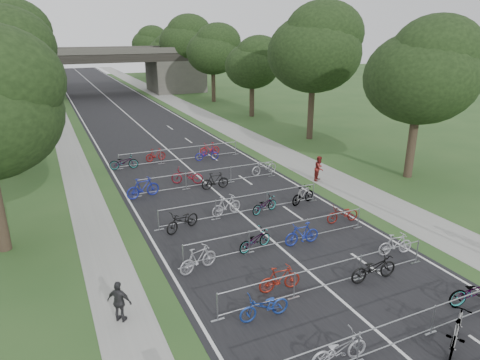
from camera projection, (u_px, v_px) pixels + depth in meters
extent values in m
cube|color=black|center=(123.00, 111.00, 53.22)|extent=(11.00, 140.00, 0.01)
cube|color=gray|center=(184.00, 106.00, 56.40)|extent=(3.00, 140.00, 0.01)
cube|color=gray|center=(58.00, 115.00, 50.23)|extent=(2.00, 140.00, 0.01)
cube|color=silver|center=(123.00, 111.00, 53.22)|extent=(0.12, 140.00, 0.00)
cube|color=#47443F|center=(19.00, 82.00, 60.65)|extent=(8.00, 8.00, 5.00)
cube|color=#47443F|center=(176.00, 75.00, 69.80)|extent=(8.00, 8.00, 5.00)
cube|color=black|center=(101.00, 58.00, 64.20)|extent=(30.00, 8.00, 1.20)
cube|color=#47443F|center=(104.00, 52.00, 60.61)|extent=(30.00, 0.40, 0.90)
cube|color=#47443F|center=(97.00, 50.00, 67.12)|extent=(30.00, 0.40, 0.90)
cylinder|color=#33261C|center=(412.00, 145.00, 28.55)|extent=(0.56, 0.56, 4.48)
ellipsoid|color=black|center=(421.00, 78.00, 27.10)|extent=(7.17, 7.17, 5.88)
sphere|color=black|center=(437.00, 54.00, 26.43)|extent=(5.73, 5.73, 5.73)
sphere|color=black|center=(407.00, 91.00, 27.62)|extent=(4.66, 4.66, 4.66)
cylinder|color=#33261C|center=(8.00, 141.00, 29.04)|extent=(0.56, 0.56, 4.72)
sphere|color=black|center=(1.00, 47.00, 26.81)|extent=(6.05, 6.05, 6.05)
cylinder|color=#33261C|center=(311.00, 111.00, 38.72)|extent=(0.56, 0.56, 5.11)
ellipsoid|color=black|center=(314.00, 54.00, 37.06)|extent=(8.18, 8.18, 6.70)
sphere|color=black|center=(324.00, 34.00, 36.33)|extent=(6.54, 6.54, 6.54)
sphere|color=black|center=(305.00, 65.00, 37.62)|extent=(5.31, 5.31, 5.31)
cylinder|color=#33261C|center=(13.00, 109.00, 39.22)|extent=(0.56, 0.56, 5.25)
ellipsoid|color=black|center=(3.00, 51.00, 37.51)|extent=(8.40, 8.40, 6.89)
sphere|color=black|center=(7.00, 31.00, 36.77)|extent=(6.72, 6.72, 6.72)
cylinder|color=#33261C|center=(252.00, 100.00, 49.19)|extent=(0.56, 0.56, 3.85)
ellipsoid|color=black|center=(252.00, 66.00, 47.94)|extent=(6.16, 6.16, 5.05)
sphere|color=black|center=(259.00, 55.00, 47.35)|extent=(4.93, 4.93, 4.93)
sphere|color=black|center=(246.00, 73.00, 48.43)|extent=(4.00, 4.00, 4.00)
cylinder|color=#33261C|center=(17.00, 97.00, 49.66)|extent=(0.56, 0.56, 4.20)
ellipsoid|color=black|center=(11.00, 61.00, 48.30)|extent=(6.72, 6.72, 5.51)
sphere|color=black|center=(15.00, 48.00, 47.66)|extent=(5.38, 5.38, 5.38)
sphere|color=black|center=(8.00, 68.00, 48.80)|extent=(4.37, 4.37, 4.37)
cylinder|color=#33261C|center=(213.00, 85.00, 59.36)|extent=(0.56, 0.56, 4.48)
ellipsoid|color=black|center=(213.00, 52.00, 57.90)|extent=(7.17, 7.17, 5.88)
sphere|color=black|center=(218.00, 41.00, 57.24)|extent=(5.73, 5.73, 5.73)
sphere|color=black|center=(208.00, 59.00, 58.43)|extent=(4.66, 4.66, 4.66)
cylinder|color=#33261C|center=(19.00, 84.00, 59.84)|extent=(0.56, 0.56, 4.72)
ellipsoid|color=black|center=(13.00, 49.00, 58.31)|extent=(7.56, 7.56, 6.20)
sphere|color=black|center=(16.00, 38.00, 57.62)|extent=(6.05, 6.05, 6.05)
sphere|color=black|center=(11.00, 57.00, 58.85)|extent=(4.91, 4.91, 4.91)
cylinder|color=#33261C|center=(186.00, 75.00, 69.52)|extent=(0.56, 0.56, 5.11)
ellipsoid|color=black|center=(185.00, 43.00, 67.86)|extent=(8.18, 8.18, 6.70)
sphere|color=black|center=(189.00, 32.00, 67.13)|extent=(6.54, 6.54, 6.54)
sphere|color=black|center=(181.00, 50.00, 68.43)|extent=(5.31, 5.31, 5.31)
cylinder|color=#33261C|center=(20.00, 74.00, 70.02)|extent=(0.56, 0.56, 5.25)
ellipsoid|color=black|center=(15.00, 42.00, 68.32)|extent=(8.40, 8.40, 6.89)
sphere|color=black|center=(17.00, 30.00, 67.57)|extent=(6.72, 6.72, 6.72)
sphere|color=black|center=(13.00, 48.00, 68.90)|extent=(5.46, 5.46, 5.46)
cylinder|color=#33261C|center=(166.00, 73.00, 80.00)|extent=(0.56, 0.56, 3.85)
ellipsoid|color=black|center=(165.00, 52.00, 78.75)|extent=(6.16, 6.16, 5.05)
sphere|color=black|center=(169.00, 45.00, 78.15)|extent=(4.93, 4.93, 4.93)
sphere|color=black|center=(162.00, 56.00, 79.23)|extent=(4.00, 4.00, 4.00)
cylinder|color=#33261C|center=(22.00, 72.00, 80.46)|extent=(0.56, 0.56, 4.20)
ellipsoid|color=black|center=(18.00, 49.00, 79.10)|extent=(6.72, 6.72, 5.51)
sphere|color=black|center=(21.00, 41.00, 78.47)|extent=(5.38, 5.38, 5.38)
sphere|color=black|center=(16.00, 54.00, 79.61)|extent=(4.37, 4.37, 4.37)
cylinder|color=#33261C|center=(151.00, 67.00, 90.16)|extent=(0.56, 0.56, 4.48)
ellipsoid|color=black|center=(149.00, 45.00, 88.71)|extent=(7.17, 7.17, 5.88)
sphere|color=black|center=(152.00, 37.00, 88.04)|extent=(5.73, 5.73, 5.73)
sphere|color=black|center=(147.00, 49.00, 89.23)|extent=(4.66, 4.66, 4.66)
cylinder|color=#9C9FA4|center=(399.00, 320.00, 13.17)|extent=(9.20, 0.04, 0.04)
cylinder|color=#9C9FA4|center=(396.00, 343.00, 13.45)|extent=(9.20, 0.04, 0.04)
cylinder|color=#9C9FA4|center=(358.00, 347.00, 12.72)|extent=(0.05, 0.05, 1.10)
cylinder|color=#9C9FA4|center=(433.00, 320.00, 13.94)|extent=(0.05, 0.05, 1.10)
cube|color=#9C9FA4|center=(431.00, 333.00, 14.12)|extent=(0.50, 0.08, 0.03)
cylinder|color=#9C9FA4|center=(329.00, 265.00, 16.25)|extent=(9.20, 0.04, 0.04)
cylinder|color=#9C9FA4|center=(328.00, 284.00, 16.53)|extent=(9.20, 0.04, 0.04)
cylinder|color=#9C9FA4|center=(217.00, 307.00, 14.58)|extent=(0.05, 0.05, 1.10)
cube|color=#9C9FA4|center=(218.00, 320.00, 14.76)|extent=(0.50, 0.08, 0.03)
cylinder|color=#9C9FA4|center=(294.00, 286.00, 15.80)|extent=(0.05, 0.05, 1.10)
cube|color=#9C9FA4|center=(294.00, 298.00, 15.98)|extent=(0.50, 0.08, 0.03)
cylinder|color=#9C9FA4|center=(360.00, 267.00, 17.02)|extent=(0.05, 0.05, 1.10)
cube|color=#9C9FA4|center=(359.00, 279.00, 17.20)|extent=(0.50, 0.08, 0.03)
cylinder|color=#9C9FA4|center=(417.00, 251.00, 18.24)|extent=(0.05, 0.05, 1.10)
cube|color=#9C9FA4|center=(415.00, 262.00, 18.42)|extent=(0.50, 0.08, 0.03)
cylinder|color=#9C9FA4|center=(279.00, 226.00, 19.50)|extent=(9.20, 0.04, 0.04)
cylinder|color=#9C9FA4|center=(279.00, 243.00, 19.79)|extent=(9.20, 0.04, 0.04)
cylinder|color=#9C9FA4|center=(183.00, 256.00, 17.83)|extent=(0.05, 0.05, 1.10)
cube|color=#9C9FA4|center=(184.00, 268.00, 18.01)|extent=(0.50, 0.08, 0.03)
cylinder|color=#9C9FA4|center=(249.00, 242.00, 19.05)|extent=(0.05, 0.05, 1.10)
cube|color=#9C9FA4|center=(249.00, 253.00, 19.23)|extent=(0.50, 0.08, 0.03)
cylinder|color=#9C9FA4|center=(307.00, 229.00, 20.27)|extent=(0.05, 0.05, 1.10)
cube|color=#9C9FA4|center=(307.00, 239.00, 20.45)|extent=(0.50, 0.08, 0.03)
cylinder|color=#9C9FA4|center=(359.00, 218.00, 21.49)|extent=(0.05, 0.05, 1.10)
cube|color=#9C9FA4|center=(358.00, 228.00, 21.67)|extent=(0.50, 0.08, 0.03)
cylinder|color=#9C9FA4|center=(242.00, 196.00, 22.92)|extent=(9.20, 0.04, 0.04)
cylinder|color=#9C9FA4|center=(242.00, 211.00, 23.21)|extent=(9.20, 0.04, 0.04)
cylinder|color=#9C9FA4|center=(159.00, 220.00, 21.26)|extent=(0.05, 0.05, 1.10)
cube|color=#9C9FA4|center=(159.00, 230.00, 21.43)|extent=(0.50, 0.08, 0.03)
cylinder|color=#9C9FA4|center=(216.00, 210.00, 22.48)|extent=(0.05, 0.05, 1.10)
cube|color=#9C9FA4|center=(216.00, 219.00, 22.65)|extent=(0.50, 0.08, 0.03)
cylinder|color=#9C9FA4|center=(267.00, 201.00, 23.70)|extent=(0.05, 0.05, 1.10)
cube|color=#9C9FA4|center=(267.00, 209.00, 23.87)|extent=(0.50, 0.08, 0.03)
cylinder|color=#9C9FA4|center=(313.00, 192.00, 24.92)|extent=(0.05, 0.05, 1.10)
cube|color=#9C9FA4|center=(313.00, 201.00, 25.09)|extent=(0.50, 0.08, 0.03)
cylinder|color=#9C9FA4|center=(209.00, 170.00, 27.20)|extent=(9.20, 0.04, 0.04)
cylinder|color=#9C9FA4|center=(209.00, 183.00, 27.49)|extent=(9.20, 0.04, 0.04)
cylinder|color=#9C9FA4|center=(137.00, 188.00, 25.54)|extent=(0.05, 0.05, 1.10)
cube|color=#9C9FA4|center=(138.00, 197.00, 25.71)|extent=(0.50, 0.08, 0.03)
cylinder|color=#9C9FA4|center=(186.00, 181.00, 26.75)|extent=(0.05, 0.05, 1.10)
cube|color=#9C9FA4|center=(186.00, 189.00, 26.93)|extent=(0.50, 0.08, 0.03)
cylinder|color=#9C9FA4|center=(231.00, 174.00, 27.97)|extent=(0.05, 0.05, 1.10)
cube|color=#9C9FA4|center=(231.00, 182.00, 28.15)|extent=(0.50, 0.08, 0.03)
cylinder|color=#9C9FA4|center=(272.00, 168.00, 29.19)|extent=(0.05, 0.05, 1.10)
cube|color=#9C9FA4|center=(272.00, 176.00, 29.37)|extent=(0.50, 0.08, 0.03)
cylinder|color=#9C9FA4|center=(180.00, 148.00, 32.33)|extent=(9.20, 0.04, 0.04)
cylinder|color=#9C9FA4|center=(181.00, 159.00, 32.62)|extent=(9.20, 0.04, 0.04)
cylinder|color=#9C9FA4|center=(119.00, 162.00, 30.67)|extent=(0.05, 0.05, 1.10)
cube|color=#9C9FA4|center=(120.00, 169.00, 30.85)|extent=(0.50, 0.08, 0.03)
cylinder|color=#9C9FA4|center=(161.00, 157.00, 31.89)|extent=(0.05, 0.05, 1.10)
cube|color=#9C9FA4|center=(161.00, 164.00, 32.07)|extent=(0.50, 0.08, 0.03)
cylinder|color=#9C9FA4|center=(200.00, 152.00, 33.11)|extent=(0.05, 0.05, 1.10)
cube|color=#9C9FA4|center=(200.00, 159.00, 33.29)|extent=(0.50, 0.08, 0.03)
cylinder|color=#9C9FA4|center=(236.00, 148.00, 34.33)|extent=(0.05, 0.05, 1.10)
cube|color=#9C9FA4|center=(236.00, 154.00, 34.51)|extent=(0.50, 0.08, 0.03)
imported|color=#AFB0B7|center=(339.00, 350.00, 12.70)|extent=(1.95, 0.75, 1.01)
imported|color=#9C9FA4|center=(457.00, 331.00, 13.30)|extent=(2.07, 1.57, 1.24)
imported|color=#9C9FA4|center=(475.00, 291.00, 15.45)|extent=(2.19, 1.17, 1.10)
imported|color=#1B3B97|center=(264.00, 307.00, 14.70)|extent=(1.88, 0.70, 0.98)
imported|color=maroon|center=(280.00, 279.00, 16.29)|extent=(1.76, 0.62, 1.04)
imported|color=black|center=(374.00, 268.00, 16.97)|extent=(2.13, 0.84, 1.10)
imported|color=#B1B1B9|center=(395.00, 244.00, 18.95)|extent=(1.73, 0.75, 1.00)
imported|color=#A5A5AD|center=(198.00, 259.00, 17.64)|extent=(1.90, 1.00, 1.10)
imported|color=#9C9FA4|center=(255.00, 240.00, 19.39)|extent=(1.92, 1.08, 0.96)
imported|color=navy|center=(302.00, 234.00, 19.84)|extent=(1.80, 0.55, 1.07)
imported|color=maroon|center=(343.00, 214.00, 22.14)|extent=(1.86, 0.81, 0.95)
imported|color=black|center=(183.00, 221.00, 21.23)|extent=(2.15, 1.49, 1.07)
imported|color=#A3A2AA|center=(226.00, 206.00, 22.99)|extent=(1.93, 0.90, 1.12)
imported|color=#9C9FA4|center=(264.00, 205.00, 23.34)|extent=(1.86, 1.09, 0.93)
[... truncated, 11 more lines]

